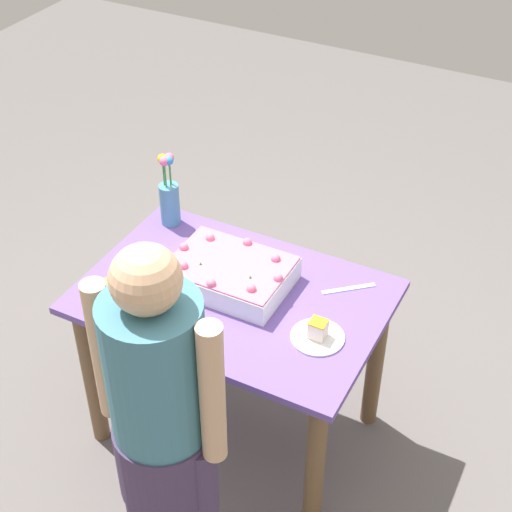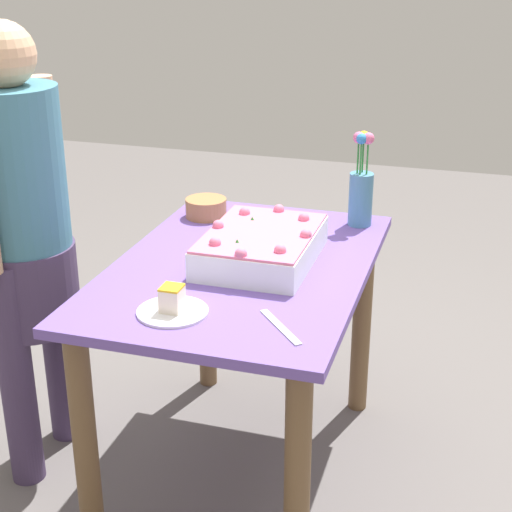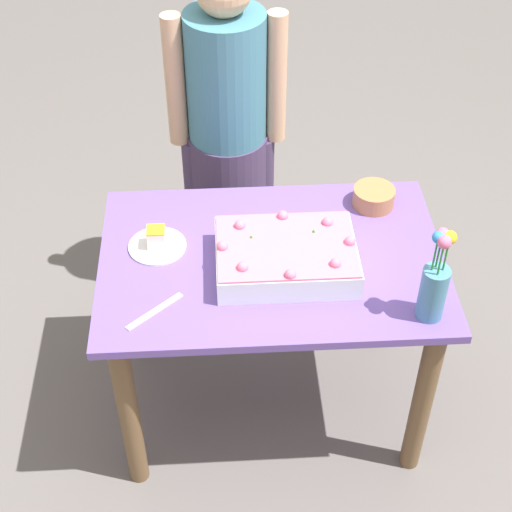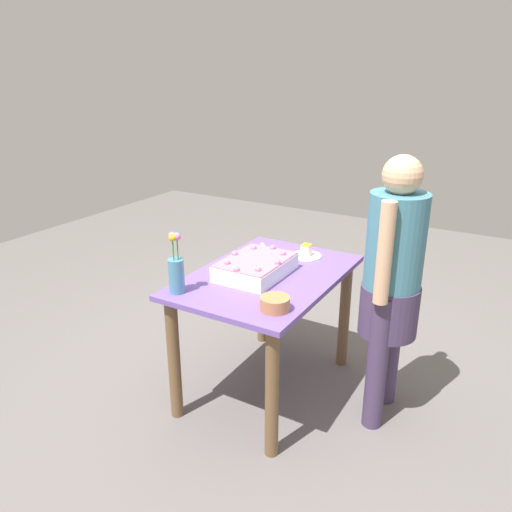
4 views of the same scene
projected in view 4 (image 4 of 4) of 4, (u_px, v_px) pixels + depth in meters
ground_plane at (266, 386)px, 3.14m from camera, size 8.00×8.00×0.00m
dining_table at (267, 298)px, 2.93m from camera, size 1.14×0.77×0.77m
sheet_cake at (256, 267)px, 2.85m from camera, size 0.45×0.32×0.12m
serving_plate_with_slice at (306, 253)px, 3.14m from camera, size 0.19×0.19×0.08m
cake_knife at (265, 248)px, 3.28m from camera, size 0.17×0.15×0.00m
flower_vase at (176, 270)px, 2.59m from camera, size 0.08×0.08×0.33m
fruit_bowl at (275, 303)px, 2.43m from camera, size 0.15×0.15×0.07m
person_standing at (392, 276)px, 2.62m from camera, size 0.45×0.31×1.49m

